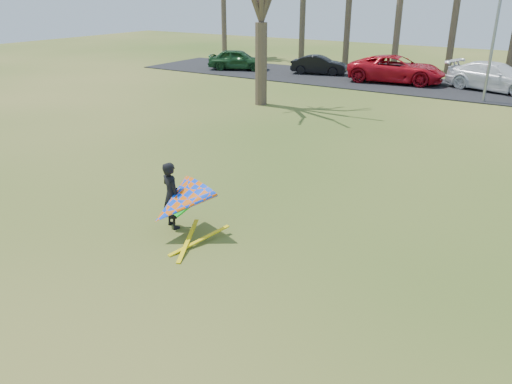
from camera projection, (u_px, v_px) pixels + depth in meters
The scene contains 8 objects.
ground at pixel (208, 266), 11.19m from camera, with size 100.00×100.00×0.00m, color #234F11.
parking_strip at pixel (457, 89), 30.68m from camera, with size 46.00×7.00×0.06m, color black.
streetlight at pixel (501, 16), 25.59m from camera, with size 2.28×0.18×8.00m.
car_0 at pixel (238, 59), 37.82m from camera, with size 1.78×4.43×1.51m, color #1C4621.
car_1 at pixel (319, 65), 35.87m from camera, with size 1.37×3.93×1.30m, color black.
car_2 at pixel (396, 69), 32.56m from camera, with size 2.84×6.16×1.71m, color red.
car_3 at pixel (495, 77), 29.86m from camera, with size 2.31×5.69×1.65m, color white.
kite_flyer at pixel (178, 203), 12.35m from camera, with size 2.13×2.39×2.02m.
Camera 1 is at (6.15, -7.62, 5.75)m, focal length 35.00 mm.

